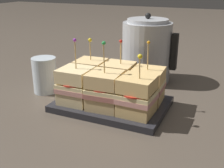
% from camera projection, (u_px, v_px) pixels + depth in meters
% --- Properties ---
extents(ground_plane, '(6.00, 6.00, 0.00)m').
position_uv_depth(ground_plane, '(112.00, 107.00, 0.80)').
color(ground_plane, '#4C4238').
extents(serving_platter, '(0.30, 0.21, 0.02)m').
position_uv_depth(serving_platter, '(112.00, 104.00, 0.80)').
color(serving_platter, '#232328').
rests_on(serving_platter, ground_plane).
extents(sandwich_front_left, '(0.09, 0.09, 0.18)m').
position_uv_depth(sandwich_front_left, '(76.00, 86.00, 0.77)').
color(sandwich_front_left, beige).
rests_on(sandwich_front_left, serving_platter).
extents(sandwich_front_center, '(0.09, 0.09, 0.18)m').
position_uv_depth(sandwich_front_center, '(105.00, 91.00, 0.74)').
color(sandwich_front_center, '#DBB77A').
rests_on(sandwich_front_center, serving_platter).
extents(sandwich_front_right, '(0.09, 0.09, 0.16)m').
position_uv_depth(sandwich_front_right, '(137.00, 96.00, 0.70)').
color(sandwich_front_right, tan).
rests_on(sandwich_front_right, serving_platter).
extents(sandwich_back_left, '(0.09, 0.09, 0.16)m').
position_uv_depth(sandwich_back_left, '(91.00, 76.00, 0.85)').
color(sandwich_back_left, '#DBB77A').
rests_on(sandwich_back_left, serving_platter).
extents(sandwich_back_center, '(0.09, 0.09, 0.17)m').
position_uv_depth(sandwich_back_center, '(119.00, 80.00, 0.81)').
color(sandwich_back_center, '#DBB77A').
rests_on(sandwich_back_center, serving_platter).
extents(sandwich_back_right, '(0.09, 0.09, 0.17)m').
position_uv_depth(sandwich_back_right, '(148.00, 85.00, 0.78)').
color(sandwich_back_right, tan).
rests_on(sandwich_back_right, serving_platter).
extents(kettle_steel, '(0.19, 0.17, 0.24)m').
position_uv_depth(kettle_steel, '(147.00, 51.00, 0.98)').
color(kettle_steel, '#B7BABF').
rests_on(kettle_steel, ground_plane).
extents(drinking_glass, '(0.08, 0.08, 0.11)m').
position_uv_depth(drinking_glass, '(45.00, 75.00, 0.89)').
color(drinking_glass, silver).
rests_on(drinking_glass, ground_plane).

